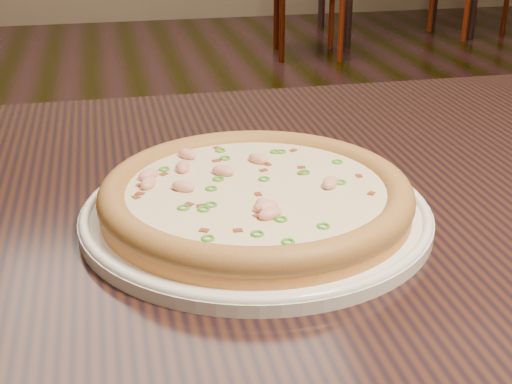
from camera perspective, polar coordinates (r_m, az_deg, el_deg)
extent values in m
cube|color=black|center=(0.79, 7.80, -1.10)|extent=(1.20, 0.80, 0.04)
cylinder|color=white|center=(0.70, 0.00, -1.79)|extent=(0.34, 0.34, 0.01)
torus|color=white|center=(0.70, 0.00, -1.35)|extent=(0.34, 0.34, 0.01)
cylinder|color=#D28942|center=(0.69, 0.00, -0.68)|extent=(0.30, 0.30, 0.02)
torus|color=#B78144|center=(0.69, 0.00, 0.00)|extent=(0.31, 0.31, 0.03)
cylinder|color=#F8E2C0|center=(0.69, 0.00, 0.19)|extent=(0.25, 0.25, 0.00)
ellipsoid|color=#F2B29E|center=(0.64, 0.83, -1.17)|extent=(0.03, 0.02, 0.01)
ellipsoid|color=#F2B29E|center=(0.76, -5.52, 3.03)|extent=(0.03, 0.03, 0.01)
ellipsoid|color=#F2B29E|center=(0.75, 0.16, 2.68)|extent=(0.03, 0.03, 0.01)
ellipsoid|color=#F2B29E|center=(0.73, -5.85, 2.01)|extent=(0.02, 0.03, 0.01)
ellipsoid|color=#F2B29E|center=(0.72, -2.64, 1.69)|extent=(0.03, 0.03, 0.01)
ellipsoid|color=#F2B29E|center=(0.69, -5.85, 0.44)|extent=(0.03, 0.03, 0.01)
ellipsoid|color=#F2B29E|center=(0.70, -8.62, 0.71)|extent=(0.02, 0.03, 0.01)
ellipsoid|color=#F2B29E|center=(0.72, -8.61, 1.39)|extent=(0.03, 0.03, 0.01)
ellipsoid|color=#F2B29E|center=(0.69, 5.94, 0.74)|extent=(0.02, 0.03, 0.01)
ellipsoid|color=#F2B29E|center=(0.64, 0.55, -1.06)|extent=(0.02, 0.03, 0.01)
ellipsoid|color=#F2B29E|center=(0.63, 1.14, -1.73)|extent=(0.03, 0.02, 0.01)
cube|color=maroon|center=(0.68, -9.56, -0.47)|extent=(0.01, 0.01, 0.00)
cube|color=maroon|center=(0.73, 0.60, 1.69)|extent=(0.01, 0.01, 0.00)
cube|color=maroon|center=(0.74, 3.65, 1.92)|extent=(0.01, 0.01, 0.00)
cube|color=maroon|center=(0.69, -6.36, 0.16)|extent=(0.01, 0.01, 0.00)
cube|color=maroon|center=(0.61, -4.18, -3.16)|extent=(0.01, 0.01, 0.00)
cube|color=maroon|center=(0.72, 3.66, 1.41)|extent=(0.01, 0.01, 0.00)
cube|color=maroon|center=(0.67, 0.18, -0.25)|extent=(0.01, 0.01, 0.00)
cube|color=maroon|center=(0.65, -4.42, -1.17)|extent=(0.01, 0.01, 0.00)
cube|color=maroon|center=(0.70, -9.26, 0.48)|extent=(0.01, 0.01, 0.00)
cube|color=maroon|center=(0.68, 9.20, -0.18)|extent=(0.01, 0.01, 0.00)
cube|color=maroon|center=(0.63, 0.59, -1.98)|extent=(0.01, 0.01, 0.00)
cube|color=maroon|center=(0.74, 0.93, 2.17)|extent=(0.01, 0.01, 0.00)
cube|color=maroon|center=(0.75, -3.19, 2.46)|extent=(0.01, 0.01, 0.00)
cube|color=maroon|center=(0.66, -5.37, -1.05)|extent=(0.01, 0.01, 0.00)
cube|color=maroon|center=(0.72, -7.39, 1.37)|extent=(0.01, 0.01, 0.00)
cube|color=maroon|center=(0.63, 0.13, -2.01)|extent=(0.01, 0.01, 0.00)
cube|color=maroon|center=(0.78, 2.99, 3.29)|extent=(0.01, 0.01, 0.00)
cube|color=maroon|center=(0.68, -9.26, -0.19)|extent=(0.01, 0.01, 0.00)
cube|color=maroon|center=(0.61, -1.46, -3.17)|extent=(0.01, 0.01, 0.00)
cube|color=maroon|center=(0.79, -3.13, 3.49)|extent=(0.01, 0.01, 0.00)
cube|color=maroon|center=(0.72, 8.24, 1.21)|extent=(0.01, 0.01, 0.00)
torus|color=#429A25|center=(0.74, -7.35, 1.81)|extent=(0.02, 0.02, 0.00)
torus|color=#429A25|center=(0.74, -6.01, 2.08)|extent=(0.01, 0.01, 0.00)
torus|color=#429A25|center=(0.75, 6.53, 2.40)|extent=(0.01, 0.01, 0.00)
torus|color=#429A25|center=(0.78, 2.00, 3.24)|extent=(0.02, 0.02, 0.00)
torus|color=#429A25|center=(0.78, 1.55, 3.23)|extent=(0.01, 0.01, 0.00)
torus|color=#429A25|center=(0.72, 3.89, 1.57)|extent=(0.01, 0.01, 0.00)
torus|color=#429A25|center=(0.65, -3.64, -1.03)|extent=(0.01, 0.01, 0.00)
torus|color=#429A25|center=(0.59, 2.58, -4.02)|extent=(0.01, 0.01, 0.00)
torus|color=#429A25|center=(0.65, -5.83, -1.27)|extent=(0.01, 0.01, 0.00)
torus|color=#429A25|center=(0.71, 0.64, 1.03)|extent=(0.01, 0.01, 0.00)
torus|color=#429A25|center=(0.62, 2.02, -2.20)|extent=(0.01, 0.01, 0.00)
torus|color=#429A25|center=(0.71, -3.04, 1.03)|extent=(0.02, 0.02, 0.00)
torus|color=#429A25|center=(0.78, -2.87, 3.33)|extent=(0.01, 0.01, 0.00)
torus|color=#429A25|center=(0.76, -2.50, 2.70)|extent=(0.02, 0.02, 0.00)
torus|color=#429A25|center=(0.59, -3.87, -3.73)|extent=(0.02, 0.02, 0.00)
torus|color=#429A25|center=(0.69, -3.61, 0.27)|extent=(0.02, 0.02, 0.00)
torus|color=#429A25|center=(0.70, 6.77, 0.77)|extent=(0.01, 0.01, 0.00)
torus|color=#429A25|center=(0.64, -4.22, -1.39)|extent=(0.01, 0.01, 0.00)
torus|color=#429A25|center=(0.60, 0.11, -3.38)|extent=(0.02, 0.02, 0.00)
torus|color=#429A25|center=(0.62, 5.41, -2.74)|extent=(0.02, 0.02, 0.00)
cylinder|color=#5D1D07|center=(4.44, 6.83, 12.91)|extent=(0.04, 0.04, 0.41)
cylinder|color=#5D1D07|center=(4.79, 6.06, 13.77)|extent=(0.04, 0.04, 0.41)
cylinder|color=#5D1D07|center=(4.39, 2.08, 12.93)|extent=(0.04, 0.04, 0.41)
cylinder|color=#5D1D07|center=(4.74, 1.64, 13.78)|extent=(0.04, 0.04, 0.41)
cylinder|color=#5D1D07|center=(5.45, 13.88, 14.49)|extent=(0.04, 0.04, 0.41)
cylinder|color=#5D1D07|center=(5.19, 16.52, 13.75)|extent=(0.04, 0.04, 0.41)
cylinder|color=#5D1D07|center=(5.44, 19.37, 13.84)|extent=(0.04, 0.04, 0.41)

